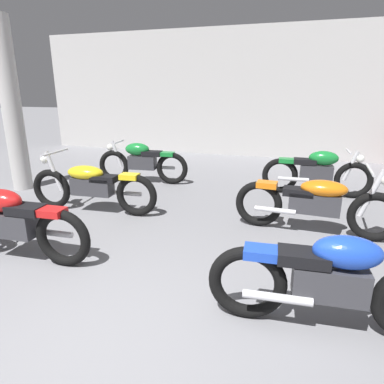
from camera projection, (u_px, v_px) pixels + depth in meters
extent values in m
plane|color=gray|center=(93.00, 353.00, 2.55)|extent=(60.00, 60.00, 0.00)
cube|color=#BCBAB7|center=(254.00, 94.00, 9.62)|extent=(13.41, 0.24, 3.60)
cylinder|color=#BCBAB7|center=(11.00, 107.00, 6.33)|extent=(0.36, 0.36, 3.20)
torus|color=black|center=(63.00, 238.00, 3.73)|extent=(0.68, 0.15, 0.67)
cube|color=#38383D|center=(12.00, 224.00, 3.85)|extent=(0.59, 0.27, 0.28)
ellipsoid|color=red|center=(1.00, 200.00, 3.79)|extent=(0.54, 0.31, 0.26)
cube|color=black|center=(26.00, 209.00, 3.74)|extent=(0.41, 0.26, 0.10)
cube|color=red|center=(52.00, 212.00, 3.66)|extent=(0.29, 0.22, 0.08)
cylinder|color=silver|center=(51.00, 233.00, 3.91)|extent=(0.55, 0.10, 0.07)
torus|color=black|center=(52.00, 189.00, 5.55)|extent=(0.68, 0.16, 0.67)
torus|color=black|center=(137.00, 195.00, 5.22)|extent=(0.68, 0.16, 0.67)
cylinder|color=silver|center=(54.00, 171.00, 5.45)|extent=(0.28, 0.09, 0.66)
cube|color=#38383D|center=(92.00, 186.00, 5.36)|extent=(0.68, 0.29, 0.28)
ellipsoid|color=yellow|center=(85.00, 172.00, 5.32)|extent=(0.62, 0.36, 0.22)
cube|color=black|center=(104.00, 179.00, 5.27)|extent=(0.42, 0.27, 0.10)
cube|color=yellow|center=(129.00, 176.00, 5.16)|extent=(0.29, 0.22, 0.08)
cylinder|color=silver|center=(55.00, 152.00, 5.34)|extent=(0.09, 0.68, 0.04)
sphere|color=white|center=(45.00, 159.00, 5.42)|extent=(0.14, 0.14, 0.14)
cylinder|color=silver|center=(125.00, 193.00, 5.40)|extent=(0.55, 0.11, 0.07)
torus|color=black|center=(114.00, 166.00, 7.26)|extent=(0.68, 0.18, 0.67)
torus|color=black|center=(172.00, 168.00, 7.00)|extent=(0.68, 0.18, 0.67)
cylinder|color=silver|center=(117.00, 154.00, 7.17)|extent=(0.25, 0.09, 0.56)
cube|color=#38383D|center=(142.00, 162.00, 7.10)|extent=(0.59, 0.30, 0.28)
ellipsoid|color=#197F33|center=(137.00, 149.00, 7.04)|extent=(0.55, 0.33, 0.26)
cube|color=black|center=(152.00, 153.00, 7.00)|extent=(0.42, 0.28, 0.10)
cube|color=#197F33|center=(167.00, 154.00, 6.93)|extent=(0.30, 0.23, 0.08)
cylinder|color=silver|center=(119.00, 142.00, 7.08)|extent=(0.08, 0.48, 0.04)
sphere|color=white|center=(110.00, 147.00, 7.15)|extent=(0.14, 0.14, 0.14)
cylinder|color=silver|center=(162.00, 167.00, 7.18)|extent=(0.55, 0.13, 0.07)
torus|color=black|center=(247.00, 283.00, 2.87)|extent=(0.68, 0.16, 0.67)
cube|color=#38383D|center=(329.00, 282.00, 2.69)|extent=(0.59, 0.28, 0.28)
ellipsoid|color=blue|center=(347.00, 252.00, 2.59)|extent=(0.54, 0.32, 0.26)
cube|color=black|center=(303.00, 257.00, 2.68)|extent=(0.42, 0.27, 0.10)
cube|color=blue|center=(261.00, 252.00, 2.76)|extent=(0.29, 0.22, 0.08)
cylinder|color=silver|center=(277.00, 298.00, 2.70)|extent=(0.55, 0.11, 0.07)
torus|color=black|center=(375.00, 217.00, 4.34)|extent=(0.67, 0.14, 0.67)
torus|color=black|center=(259.00, 204.00, 4.84)|extent=(0.67, 0.14, 0.67)
cylinder|color=silver|center=(372.00, 194.00, 4.28)|extent=(0.28, 0.08, 0.66)
cube|color=#38383D|center=(314.00, 203.00, 4.56)|extent=(0.67, 0.27, 0.28)
ellipsoid|color=orange|center=(324.00, 188.00, 4.46)|extent=(0.61, 0.35, 0.22)
cube|color=black|center=(298.00, 192.00, 4.59)|extent=(0.41, 0.26, 0.10)
cube|color=orange|center=(267.00, 185.00, 4.72)|extent=(0.29, 0.21, 0.08)
cylinder|color=silver|center=(370.00, 169.00, 4.21)|extent=(0.07, 0.68, 0.04)
cylinder|color=silver|center=(275.00, 210.00, 4.65)|extent=(0.55, 0.09, 0.07)
torus|color=black|center=(353.00, 180.00, 6.10)|extent=(0.67, 0.13, 0.67)
torus|color=black|center=(280.00, 176.00, 6.43)|extent=(0.67, 0.13, 0.67)
cylinder|color=silver|center=(351.00, 166.00, 6.04)|extent=(0.25, 0.08, 0.56)
cube|color=#38383D|center=(316.00, 173.00, 6.23)|extent=(0.58, 0.26, 0.28)
ellipsoid|color=#197F33|center=(324.00, 158.00, 6.13)|extent=(0.53, 0.30, 0.26)
cube|color=black|center=(305.00, 161.00, 6.23)|extent=(0.41, 0.25, 0.10)
cube|color=#197F33|center=(286.00, 160.00, 6.32)|extent=(0.29, 0.21, 0.08)
cylinder|color=silver|center=(349.00, 152.00, 5.98)|extent=(0.05, 0.48, 0.04)
sphere|color=white|center=(360.00, 159.00, 5.96)|extent=(0.14, 0.14, 0.14)
cylinder|color=silver|center=(293.00, 179.00, 6.25)|extent=(0.55, 0.09, 0.07)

